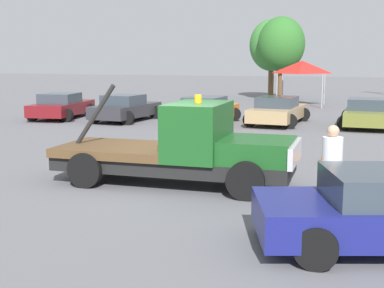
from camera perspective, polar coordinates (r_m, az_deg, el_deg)
ground_plane at (r=13.68m, az=-2.01°, el=-4.25°), size 160.00×160.00×0.00m
tow_truck at (r=13.38m, az=-0.54°, el=-0.58°), size 6.12×2.32×2.51m
person_near_truck at (r=11.18m, az=14.70°, el=-2.00°), size 0.41×0.41×1.85m
parked_car_maroon at (r=29.08m, az=-13.74°, el=3.95°), size 2.84×4.73×1.34m
parked_car_charcoal at (r=27.30m, az=-7.13°, el=3.82°), size 2.84×4.45×1.34m
parked_car_orange at (r=25.83m, az=1.49°, el=3.58°), size 2.76×5.01×1.34m
parked_car_tan at (r=26.11m, az=9.13°, el=3.53°), size 2.85×4.83×1.34m
parked_car_olive at (r=25.92m, az=18.11°, el=3.15°), size 2.57×4.70×1.34m
canopy_tent_red at (r=36.23m, az=11.66°, el=8.04°), size 2.91×2.91×2.98m
tree_left at (r=40.37m, az=9.50°, el=10.43°), size 3.44×3.44×6.15m
tree_center at (r=42.38m, az=8.50°, el=10.36°), size 3.43×3.43×6.12m
traffic_cone at (r=16.61m, az=14.03°, el=-1.22°), size 0.40×0.40×0.55m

